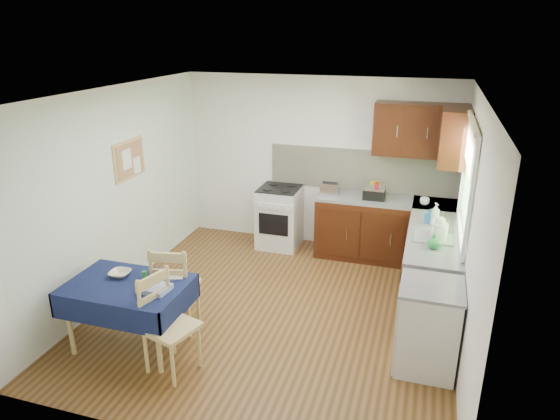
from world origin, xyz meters
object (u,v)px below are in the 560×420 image
(dining_table, at_px, (128,293))
(chair_near, at_px, (167,321))
(toaster, at_px, (330,189))
(dish_rack, at_px, (433,237))
(kettle, at_px, (439,231))
(chair_far, at_px, (174,286))
(sandwich_press, at_px, (374,193))

(dining_table, distance_m, chair_near, 0.60)
(toaster, distance_m, dish_rack, 1.86)
(kettle, bearing_deg, chair_far, -156.52)
(dish_rack, bearing_deg, sandwich_press, 110.32)
(dining_table, relative_size, chair_near, 1.21)
(chair_far, relative_size, chair_near, 1.02)
(chair_far, xyz_separation_m, toaster, (1.18, 2.41, 0.46))
(chair_far, distance_m, kettle, 2.93)
(chair_near, relative_size, kettle, 3.33)
(sandwich_press, bearing_deg, dining_table, -143.67)
(kettle, bearing_deg, chair_near, -143.60)
(chair_near, bearing_deg, kettle, -36.90)
(kettle, bearing_deg, sandwich_press, 123.84)
(toaster, distance_m, sandwich_press, 0.61)
(toaster, bearing_deg, dining_table, -125.06)
(dining_table, xyz_separation_m, sandwich_press, (2.09, 2.84, 0.37))
(chair_near, bearing_deg, chair_far, 39.04)
(chair_far, height_order, dish_rack, dish_rack)
(chair_far, bearing_deg, dining_table, 43.39)
(dining_table, xyz_separation_m, toaster, (1.47, 2.81, 0.37))
(dining_table, distance_m, sandwich_press, 3.54)
(dining_table, height_order, dish_rack, dish_rack)
(sandwich_press, distance_m, kettle, 1.55)
(chair_far, xyz_separation_m, chair_near, (0.25, -0.62, -0.01))
(chair_far, bearing_deg, dish_rack, -165.33)
(toaster, distance_m, kettle, 1.94)
(dish_rack, bearing_deg, chair_near, -155.22)
(dish_rack, relative_size, kettle, 1.43)
(chair_near, xyz_separation_m, sandwich_press, (1.54, 3.05, 0.46))
(toaster, bearing_deg, kettle, -47.85)
(sandwich_press, xyz_separation_m, kettle, (0.86, -1.29, 0.05))
(chair_near, xyz_separation_m, dish_rack, (2.35, 1.83, 0.40))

